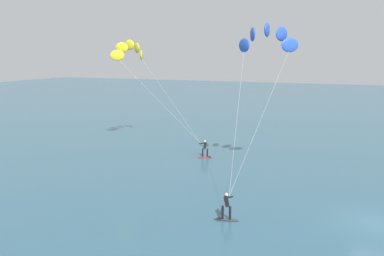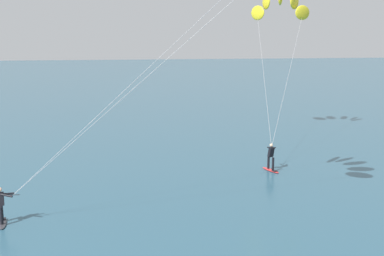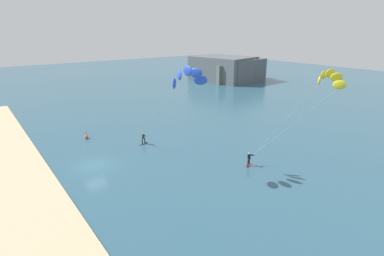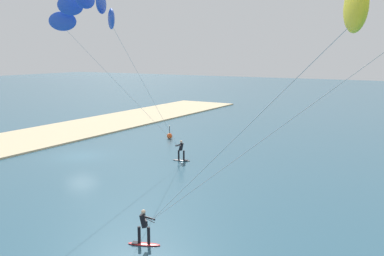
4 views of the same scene
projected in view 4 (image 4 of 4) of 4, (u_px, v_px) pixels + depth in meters
name	position (u px, v px, depth m)	size (l,w,h in m)	color
ground_plane	(81.00, 156.00, 36.67)	(240.00, 240.00, 0.00)	#2D566B
sand_strip	(8.00, 143.00, 41.44)	(80.00, 9.84, 0.16)	#C6B289
kitesurfer_nearshore	(92.00, 19.00, 24.59)	(11.60, 4.88, 12.10)	#333338
kitesurfer_mid_water	(371.00, 10.00, 10.70)	(6.00, 11.94, 11.20)	red
marker_buoy	(170.00, 136.00, 43.93)	(0.56, 0.56, 1.38)	#EA5119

